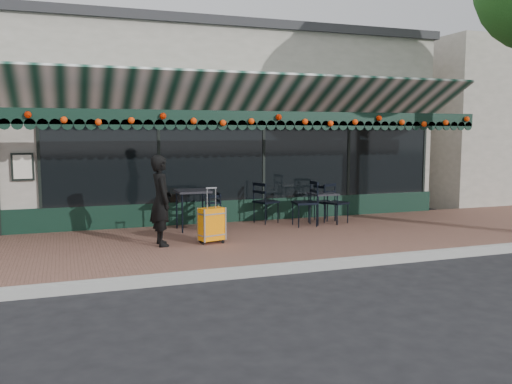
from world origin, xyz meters
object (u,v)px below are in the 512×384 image
object	(u,v)px
woman	(161,201)
chair_a_left	(305,203)
suitcase	(212,225)
chair_b_left	(211,211)
chair_a_front	(336,203)
chair_a_right	(325,202)
cafe_table_b	(193,194)
cafe_table_a	(323,196)
chair_b_right	(266,202)
chair_b_front	(215,213)

from	to	relation	value
woman	chair_a_left	size ratio (longest dim) A/B	1.64
suitcase	chair_b_left	xyz separation A→B (m)	(0.36, 1.41, 0.05)
chair_a_left	chair_b_left	bearing A→B (deg)	-93.87
chair_a_front	woman	bearing A→B (deg)	172.26
woman	chair_a_right	xyz separation A→B (m)	(4.02, 1.48, -0.39)
chair_a_left	chair_b_left	xyz separation A→B (m)	(-2.02, 0.32, -0.11)
woman	chair_a_right	distance (m)	4.31
cafe_table_b	chair_a_left	bearing A→B (deg)	-8.27
cafe_table_b	chair_a_right	size ratio (longest dim) A/B	1.00
chair_b_left	cafe_table_a	bearing A→B (deg)	88.98
chair_b_left	chair_b_right	size ratio (longest dim) A/B	0.84
suitcase	chair_a_left	distance (m)	2.62
cafe_table_a	chair_a_right	bearing A→B (deg)	56.74
suitcase	cafe_table_b	size ratio (longest dim) A/B	1.22
chair_a_left	chair_b_right	bearing A→B (deg)	-131.42
chair_a_right	chair_b_right	world-z (taller)	chair_b_right
cafe_table_a	chair_a_front	size ratio (longest dim) A/B	0.77
cafe_table_b	chair_a_front	size ratio (longest dim) A/B	0.93
chair_a_left	chair_b_right	world-z (taller)	chair_a_left
chair_a_left	chair_a_right	distance (m)	0.90
woman	cafe_table_b	bearing A→B (deg)	-36.23
cafe_table_a	chair_b_right	xyz separation A→B (m)	(-1.15, 0.54, -0.15)
chair_b_right	chair_a_front	bearing A→B (deg)	-131.96
suitcase	chair_b_front	distance (m)	1.17
chair_a_front	chair_b_front	world-z (taller)	chair_a_front
cafe_table_a	chair_b_left	bearing A→B (deg)	175.74
cafe_table_b	chair_b_left	xyz separation A→B (m)	(0.38, -0.03, -0.36)
chair_a_front	chair_a_left	bearing A→B (deg)	164.71
chair_a_right	chair_b_left	world-z (taller)	chair_a_right
chair_a_left	chair_b_right	size ratio (longest dim) A/B	1.06
cafe_table_a	chair_b_left	distance (m)	2.54
chair_b_left	chair_b_right	world-z (taller)	chair_b_right
woman	chair_b_left	bearing A→B (deg)	-46.79
chair_a_right	chair_a_front	bearing A→B (deg)	176.74
cafe_table_a	chair_a_front	bearing A→B (deg)	-4.55
chair_a_left	suitcase	bearing A→B (deg)	-60.14
suitcase	cafe_table_a	bearing A→B (deg)	6.99
chair_a_right	woman	bearing A→B (deg)	95.61
suitcase	woman	bearing A→B (deg)	156.63
chair_a_left	chair_b_left	distance (m)	2.04
cafe_table_a	cafe_table_b	xyz separation A→B (m)	(-2.90, 0.22, 0.13)
chair_a_front	chair_b_front	xyz separation A→B (m)	(-2.84, -0.09, -0.07)
suitcase	chair_a_right	world-z (taller)	suitcase
suitcase	chair_b_left	bearing A→B (deg)	59.66
woman	cafe_table_a	xyz separation A→B (m)	(3.78, 1.11, -0.20)
cafe_table_a	chair_a_left	distance (m)	0.54
woman	cafe_table_a	bearing A→B (deg)	-76.30
chair_a_right	chair_b_front	size ratio (longest dim) A/B	1.12
suitcase	cafe_table_a	distance (m)	3.15
chair_a_front	chair_b_left	size ratio (longest dim) A/B	1.15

